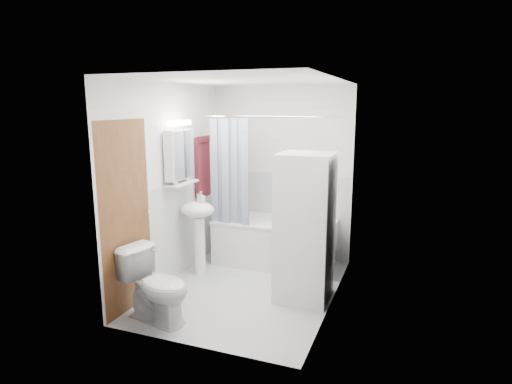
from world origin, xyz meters
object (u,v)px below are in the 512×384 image
(bathtub, at_px, (275,240))
(sink, at_px, (198,221))
(toilet, at_px, (157,286))
(washer_dryer, at_px, (305,227))

(bathtub, relative_size, sink, 1.53)
(bathtub, distance_m, toilet, 2.02)
(sink, height_order, washer_dryer, washer_dryer)
(sink, distance_m, washer_dryer, 1.45)
(washer_dryer, relative_size, toilet, 2.20)
(sink, bearing_deg, bathtub, 40.62)
(washer_dryer, height_order, toilet, washer_dryer)
(bathtub, height_order, washer_dryer, washer_dryer)
(bathtub, relative_size, washer_dryer, 0.97)
(sink, height_order, toilet, sink)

